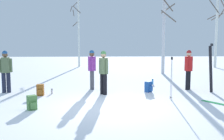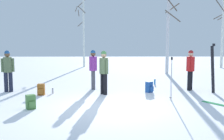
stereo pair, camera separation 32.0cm
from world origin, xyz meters
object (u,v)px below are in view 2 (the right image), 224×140
object	(u,v)px
water_bottle_0	(155,82)
birch_tree_3	(223,26)
ski_pair_planted_0	(213,69)
birch_tree_2	(168,33)
backpack_0	(41,90)
person_0	(104,70)
ski_poles_0	(171,77)
person_2	(190,67)
backpack_2	(31,102)
backpack_1	(149,87)
water_bottle_1	(53,91)
birch_tree_1	(83,30)
person_3	(8,68)
person_1	(93,67)

from	to	relation	value
water_bottle_0	birch_tree_3	bearing A→B (deg)	49.64
ski_pair_planted_0	birch_tree_2	bearing A→B (deg)	93.09
birch_tree_3	birch_tree_2	bearing A→B (deg)	-143.15
backpack_0	birch_tree_2	distance (m)	9.57
person_0	ski_poles_0	bearing A→B (deg)	-21.97
birch_tree_2	person_2	bearing A→B (deg)	-93.50
birch_tree_2	backpack_2	bearing A→B (deg)	-125.57
backpack_1	birch_tree_3	bearing A→B (deg)	53.32
person_0	ski_pair_planted_0	world-z (taller)	ski_pair_planted_0
person_0	birch_tree_3	world-z (taller)	birch_tree_3
backpack_0	water_bottle_1	size ratio (longest dim) A/B	2.10
ski_poles_0	birch_tree_3	world-z (taller)	birch_tree_3
person_2	backpack_0	distance (m)	6.24
water_bottle_1	birch_tree_1	xyz separation A→B (m)	(0.05, 11.56, 3.03)
water_bottle_1	water_bottle_0	bearing A→B (deg)	25.55
person_3	backpack_2	size ratio (longest dim) A/B	3.90
person_2	ski_pair_planted_0	xyz separation A→B (m)	(0.69, -0.65, 0.01)
backpack_0	ski_pair_planted_0	bearing A→B (deg)	2.72
backpack_2	birch_tree_3	xyz separation A→B (m)	(11.64, 12.75, 3.22)
ski_pair_planted_0	backpack_0	size ratio (longest dim) A/B	4.54
water_bottle_1	backpack_2	bearing A→B (deg)	-93.18
ski_pair_planted_0	backpack_1	size ratio (longest dim) A/B	4.54
birch_tree_3	birch_tree_1	bearing A→B (deg)	174.20
person_1	person_2	distance (m)	4.17
person_2	ski_poles_0	size ratio (longest dim) A/B	1.12
person_2	birch_tree_3	bearing A→B (deg)	59.32
birch_tree_1	water_bottle_0	bearing A→B (deg)	-64.70
ski_poles_0	backpack_2	world-z (taller)	ski_poles_0
person_2	water_bottle_0	size ratio (longest dim) A/B	6.20
person_0	backpack_2	distance (m)	3.17
ski_poles_0	backpack_1	distance (m)	1.59
person_3	backpack_1	distance (m)	5.86
water_bottle_0	backpack_0	bearing A→B (deg)	-153.29
person_3	birch_tree_2	distance (m)	10.11
water_bottle_1	birch_tree_3	bearing A→B (deg)	42.10
backpack_1	ski_poles_0	bearing A→B (deg)	-67.90
backpack_1	birch_tree_1	distance (m)	12.34
person_1	birch_tree_3	size ratio (longest dim) A/B	0.26
person_3	ski_poles_0	xyz separation A→B (m)	(6.37, -1.51, -0.17)
birch_tree_2	person_1	bearing A→B (deg)	-129.86
person_2	birch_tree_1	xyz separation A→B (m)	(-5.68, 10.89, 2.15)
ski_pair_planted_0	water_bottle_0	world-z (taller)	ski_pair_planted_0
ski_poles_0	birch_tree_2	world-z (taller)	birch_tree_2
water_bottle_0	birch_tree_1	world-z (taller)	birch_tree_1
person_2	backpack_2	distance (m)	6.65
person_2	ski_pair_planted_0	size ratio (longest dim) A/B	0.86
birch_tree_1	birch_tree_3	size ratio (longest dim) A/B	0.92
birch_tree_1	backpack_2	bearing A→B (deg)	-90.76
person_1	person_3	world-z (taller)	same
birch_tree_1	water_bottle_1	bearing A→B (deg)	-90.27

